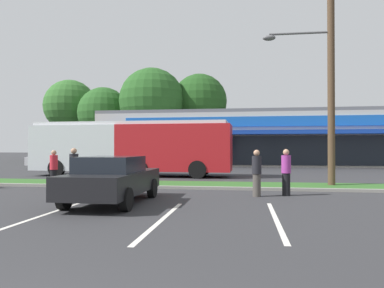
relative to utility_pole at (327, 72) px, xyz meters
name	(u,v)px	position (x,y,z in m)	size (l,w,h in m)	color
grass_median	(196,185)	(-5.67, -0.22, -4.91)	(56.00, 2.20, 0.12)	#2D5B23
curb_lip	(192,188)	(-5.67, -1.44, -4.91)	(56.00, 0.24, 0.12)	gray
parking_stripe_0	(56,211)	(-8.54, -6.98, -4.97)	(0.12, 4.80, 0.01)	silver
parking_stripe_1	(162,219)	(-5.45, -7.68, -4.97)	(0.12, 4.80, 0.01)	silver
parking_stripe_2	(276,219)	(-2.79, -7.22, -4.97)	(0.12, 4.80, 0.01)	silver
storefront_building	(258,139)	(-2.08, 21.79, -2.37)	(30.66, 13.37, 5.20)	#BCB7AD
tree_far_left	(70,106)	(-28.19, 32.09, 2.75)	(7.37, 7.37, 11.42)	#473323
tree_left	(104,113)	(-22.29, 29.97, 1.41)	(6.93, 6.93, 9.86)	#473323
tree_mid_left	(152,101)	(-15.09, 27.99, 2.67)	(8.27, 8.27, 11.79)	#473323
tree_mid	(199,101)	(-9.37, 30.71, 2.85)	(7.20, 7.20, 11.43)	#473323
utility_pole	(327,72)	(0.00, 0.00, 0.00)	(3.03, 2.40, 9.26)	#4C3826
city_bus	(131,147)	(-10.29, 4.89, -3.21)	(12.12, 2.84, 3.25)	#AD191E
car_0	(56,160)	(-18.38, 10.73, -4.22)	(4.44, 1.95, 1.45)	#B7B7BC
car_1	(145,160)	(-11.10, 10.66, -4.21)	(4.29, 1.90, 1.45)	navy
car_2	(113,179)	(-7.53, -5.46, -4.23)	(1.98, 4.39, 1.44)	black
pedestrian_near_bench	(257,173)	(-3.10, -3.28, -4.15)	(0.33, 0.33, 1.63)	#47423D
pedestrian_by_pole	(286,172)	(-2.06, -2.90, -4.14)	(0.33, 0.33, 1.65)	black
pedestrian_mid	(54,169)	(-11.52, -1.82, -4.17)	(0.32, 0.32, 1.60)	black
pedestrian_far	(74,170)	(-10.06, -2.93, -4.12)	(0.34, 0.34, 1.69)	black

